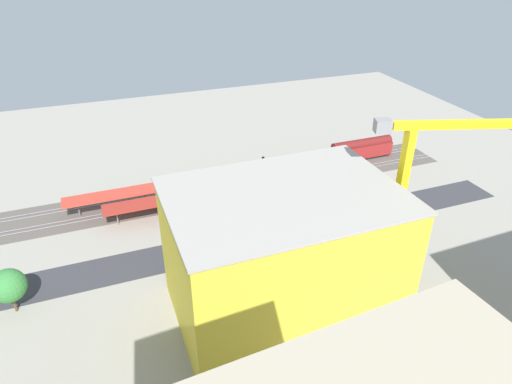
# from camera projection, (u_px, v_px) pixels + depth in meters

# --- Properties ---
(ground_plane) EXTENTS (201.74, 201.74, 0.00)m
(ground_plane) POSITION_uv_depth(u_px,v_px,m) (238.00, 233.00, 96.29)
(ground_plane) COLOR #9E998C
(ground_plane) RESTS_ON ground
(rail_bed) EXTENTS (126.27, 15.57, 0.01)m
(rail_bed) POSITION_uv_depth(u_px,v_px,m) (213.00, 190.00, 112.70)
(rail_bed) COLOR #5B544C
(rail_bed) RESTS_ON ground
(street_asphalt) EXTENTS (126.20, 10.72, 0.01)m
(street_asphalt) POSITION_uv_depth(u_px,v_px,m) (243.00, 241.00, 93.91)
(street_asphalt) COLOR #38383D
(street_asphalt) RESTS_ON ground
(track_rails) EXTENTS (126.08, 9.13, 0.12)m
(track_rails) POSITION_uv_depth(u_px,v_px,m) (213.00, 189.00, 112.62)
(track_rails) COLOR #9E9EA8
(track_rails) RESTS_ON ground
(platform_canopy_near) EXTENTS (56.87, 5.41, 4.39)m
(platform_canopy_near) POSITION_uv_depth(u_px,v_px,m) (230.00, 188.00, 104.90)
(platform_canopy_near) COLOR #A82D23
(platform_canopy_near) RESTS_ON ground
(platform_canopy_far) EXTENTS (64.98, 5.37, 4.34)m
(platform_canopy_far) POSITION_uv_depth(u_px,v_px,m) (205.00, 179.00, 108.91)
(platform_canopy_far) COLOR #C63D2D
(platform_canopy_far) RESTS_ON ground
(locomotive) EXTENTS (15.36, 3.21, 5.32)m
(locomotive) POSITION_uv_depth(u_px,v_px,m) (284.00, 165.00, 120.23)
(locomotive) COLOR black
(locomotive) RESTS_ON ground
(passenger_coach) EXTENTS (18.72, 3.20, 5.95)m
(passenger_coach) POSITION_uv_depth(u_px,v_px,m) (361.00, 149.00, 126.55)
(passenger_coach) COLOR black
(passenger_coach) RESTS_ON ground
(parked_car_0) EXTENTS (4.44, 1.89, 1.79)m
(parked_car_0) POSITION_uv_depth(u_px,v_px,m) (388.00, 198.00, 107.71)
(parked_car_0) COLOR black
(parked_car_0) RESTS_ON ground
(parked_car_1) EXTENTS (4.65, 1.84, 1.66)m
(parked_car_1) POSITION_uv_depth(u_px,v_px,m) (364.00, 203.00, 105.62)
(parked_car_1) COLOR black
(parked_car_1) RESTS_ON ground
(parked_car_2) EXTENTS (4.14, 1.86, 1.81)m
(parked_car_2) POSITION_uv_depth(u_px,v_px,m) (339.00, 208.00, 103.46)
(parked_car_2) COLOR black
(parked_car_2) RESTS_ON ground
(parked_car_3) EXTENTS (4.17, 1.96, 1.73)m
(parked_car_3) POSITION_uv_depth(u_px,v_px,m) (313.00, 215.00, 100.97)
(parked_car_3) COLOR black
(parked_car_3) RESTS_ON ground
(construction_building) EXTENTS (34.43, 24.33, 21.95)m
(construction_building) POSITION_uv_depth(u_px,v_px,m) (283.00, 256.00, 71.70)
(construction_building) COLOR yellow
(construction_building) RESTS_ON ground
(construction_roof_slab) EXTENTS (35.04, 24.94, 0.40)m
(construction_roof_slab) POSITION_uv_depth(u_px,v_px,m) (285.00, 195.00, 66.16)
(construction_roof_slab) COLOR #ADA89E
(construction_roof_slab) RESTS_ON construction_building
(tower_crane) EXTENTS (23.66, 8.71, 31.29)m
(tower_crane) POSITION_uv_depth(u_px,v_px,m) (410.00, 194.00, 74.04)
(tower_crane) COLOR gray
(tower_crane) RESTS_ON ground
(box_truck_0) EXTENTS (9.27, 3.13, 3.41)m
(box_truck_0) POSITION_uv_depth(u_px,v_px,m) (289.00, 235.00, 92.72)
(box_truck_0) COLOR black
(box_truck_0) RESTS_ON ground
(box_truck_1) EXTENTS (8.55, 3.37, 3.67)m
(box_truck_1) POSITION_uv_depth(u_px,v_px,m) (200.00, 248.00, 88.83)
(box_truck_1) COLOR black
(box_truck_1) RESTS_ON ground
(box_truck_2) EXTENTS (10.24, 3.09, 3.63)m
(box_truck_2) POSITION_uv_depth(u_px,v_px,m) (298.00, 233.00, 93.16)
(box_truck_2) COLOR black
(box_truck_2) RESTS_ON ground
(street_tree_0) EXTENTS (5.30, 5.30, 8.29)m
(street_tree_0) POSITION_uv_depth(u_px,v_px,m) (210.00, 239.00, 84.94)
(street_tree_0) COLOR brown
(street_tree_0) RESTS_ON ground
(street_tree_1) EXTENTS (4.96, 4.96, 6.94)m
(street_tree_1) POSITION_uv_depth(u_px,v_px,m) (288.00, 231.00, 89.34)
(street_tree_1) COLOR brown
(street_tree_1) RESTS_ON ground
(street_tree_2) EXTENTS (5.69, 5.69, 8.30)m
(street_tree_2) POSITION_uv_depth(u_px,v_px,m) (8.00, 286.00, 73.84)
(street_tree_2) COLOR brown
(street_tree_2) RESTS_ON ground
(traffic_light) EXTENTS (0.50, 0.36, 7.35)m
(traffic_light) POSITION_uv_depth(u_px,v_px,m) (306.00, 197.00, 100.12)
(traffic_light) COLOR #333333
(traffic_light) RESTS_ON ground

